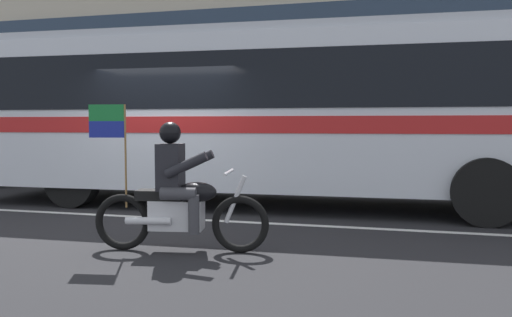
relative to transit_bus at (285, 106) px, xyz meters
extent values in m
plane|color=black|center=(-1.83, -1.19, -1.88)|extent=(60.00, 60.00, 0.00)
cube|color=#A39E93|center=(-1.83, 3.91, -1.81)|extent=(28.00, 3.80, 0.15)
cube|color=silver|center=(-1.83, -1.79, -1.88)|extent=(26.60, 0.14, 0.01)
cube|color=#233347|center=(-1.83, 5.77, 2.48)|extent=(25.76, 0.10, 1.40)
cube|color=silver|center=(0.00, 0.01, -0.15)|extent=(12.23, 2.94, 2.70)
cube|color=black|center=(0.00, 0.01, 0.40)|extent=(11.26, 2.95, 0.96)
cube|color=red|center=(0.00, 0.01, -0.35)|extent=(11.99, 2.96, 0.28)
cube|color=#ADB1BA|center=(0.00, 0.01, 1.26)|extent=(11.98, 2.81, 0.16)
cylinder|color=black|center=(-3.77, -1.17, -1.36)|extent=(1.04, 0.30, 1.04)
cylinder|color=black|center=(3.34, -1.17, -1.36)|extent=(1.04, 0.30, 1.04)
torus|color=black|center=(0.24, -3.68, -1.54)|extent=(0.70, 0.20, 0.69)
torus|color=black|center=(-1.19, -3.91, -1.54)|extent=(0.70, 0.20, 0.69)
cube|color=silver|center=(-0.53, -3.81, -1.44)|extent=(0.68, 0.38, 0.36)
ellipsoid|color=black|center=(-0.28, -3.77, -1.16)|extent=(0.52, 0.35, 0.24)
cube|color=black|center=(-0.72, -3.84, -1.20)|extent=(0.59, 0.35, 0.12)
cylinder|color=silver|center=(0.18, -3.69, -1.24)|extent=(0.28, 0.10, 0.58)
cylinder|color=silver|center=(0.10, -3.70, -0.92)|extent=(0.14, 0.64, 0.04)
cylinder|color=silver|center=(-0.80, -4.01, -1.49)|extent=(0.56, 0.18, 0.09)
cube|color=black|center=(-0.60, -3.82, -0.86)|extent=(0.33, 0.40, 0.56)
sphere|color=black|center=(-0.60, -3.82, -0.45)|extent=(0.26, 0.26, 0.26)
cylinder|color=#38383D|center=(-0.49, -3.62, -1.16)|extent=(0.44, 0.22, 0.15)
cylinder|color=#38383D|center=(-0.31, -3.59, -1.40)|extent=(0.13, 0.13, 0.46)
cylinder|color=#38383D|center=(-0.43, -3.97, -1.16)|extent=(0.44, 0.22, 0.15)
cylinder|color=#38383D|center=(-0.25, -3.94, -1.40)|extent=(0.13, 0.13, 0.46)
cylinder|color=black|center=(-0.39, -3.58, -0.82)|extent=(0.53, 0.19, 0.32)
cylinder|color=black|center=(-0.33, -3.98, -0.82)|extent=(0.53, 0.19, 0.32)
cylinder|color=olive|center=(-1.14, -3.91, -0.73)|extent=(0.02, 0.02, 1.25)
cube|color=#197233|center=(-1.37, -3.94, -0.21)|extent=(0.44, 0.09, 0.20)
cube|color=navy|center=(-1.37, -3.94, -0.41)|extent=(0.44, 0.09, 0.20)
cylinder|color=red|center=(-5.98, 2.54, -1.44)|extent=(0.22, 0.22, 0.58)
sphere|color=red|center=(-5.98, 2.54, -1.08)|extent=(0.20, 0.20, 0.20)
cylinder|color=red|center=(-5.98, 2.40, -1.41)|extent=(0.09, 0.10, 0.09)
camera|label=1|loc=(2.02, -9.61, -0.35)|focal=36.80mm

